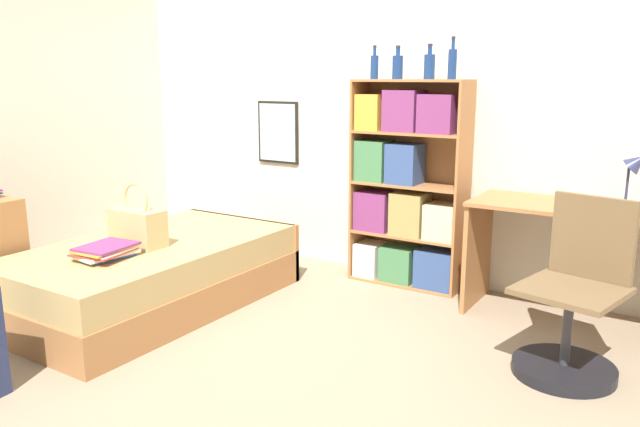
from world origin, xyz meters
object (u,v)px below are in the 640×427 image
bottle_green (374,66)px  bottle_blue (452,63)px  bookcase (405,190)px  desk_chair (572,320)px  handbag (138,227)px  bottle_brown (398,66)px  desk_lamp (635,171)px  bed (155,274)px  desk (575,241)px  book_stack_on_bed (106,251)px  bottle_clear (429,66)px

bottle_green → bottle_blue: bottle_blue is taller
bookcase → desk_chair: bearing=-32.3°
handbag → bottle_green: 2.01m
handbag → bottle_green: bottle_green is taller
bottle_blue → bookcase: bearing=178.2°
bookcase → bottle_brown: (-0.08, -0.02, 0.89)m
bottle_brown → bottle_blue: 0.40m
bottle_green → desk_chair: bottle_green is taller
handbag → desk_lamp: desk_lamp is taller
bed → bottle_green: bottle_green is taller
bookcase → desk: (1.22, -0.13, -0.18)m
handbag → bottle_green: size_ratio=1.76×
book_stack_on_bed → bed: bearing=96.6°
bed → desk_lamp: bearing=23.9°
desk → desk_lamp: desk_lamp is taller
desk → desk_chair: (0.14, -0.74, -0.24)m
bookcase → desk: size_ratio=1.19×
desk → book_stack_on_bed: bearing=-145.8°
bed → desk: (2.44, 1.21, 0.31)m
bottle_green → bottle_blue: (0.59, 0.01, 0.02)m
handbag → desk_chair: desk_chair is taller
bed → book_stack_on_bed: 0.50m
book_stack_on_bed → bottle_blue: (1.50, 1.74, 1.13)m
desk → desk_lamp: size_ratio=3.41×
bed → bookcase: size_ratio=1.28×
bookcase → desk_chair: size_ratio=1.63×
bed → bookcase: 1.87m
desk → bottle_blue: bearing=172.5°
desk → bed: bearing=-153.7°
bed → desk: 2.74m
bottle_green → bottle_clear: size_ratio=0.99×
desk → bottle_brown: bearing=175.3°
bottle_blue → book_stack_on_bed: bearing=-130.7°
book_stack_on_bed → bottle_brown: 2.33m
handbag → desk: 2.78m
book_stack_on_bed → desk_chair: (2.54, 0.89, -0.20)m
book_stack_on_bed → desk_lamp: (2.68, 1.63, 0.50)m
desk_chair → handbag: bearing=-167.4°
bookcase → bottle_green: bottle_green is taller
handbag → book_stack_on_bed: (0.06, -0.31, -0.08)m
bed → desk_lamp: 3.09m
bookcase → desk_chair: (1.36, -0.86, -0.42)m
bottle_green → book_stack_on_bed: bearing=-117.6°
handbag → bookcase: bearing=49.6°
bottle_blue → desk_lamp: (1.18, -0.11, -0.63)m
handbag → bookcase: bookcase is taller
desk → bottle_green: bearing=175.7°
bottle_green → bottle_brown: 0.19m
bottle_brown → desk: size_ratio=0.18×
desk → desk_chair: 0.79m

